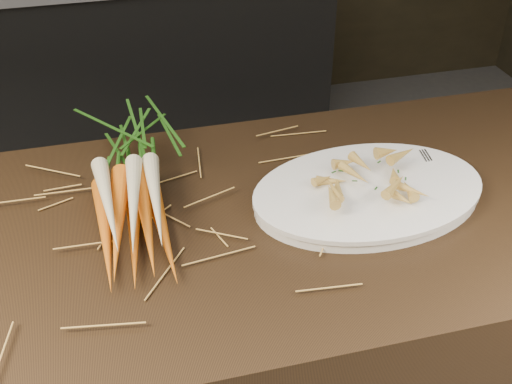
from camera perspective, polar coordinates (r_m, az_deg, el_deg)
back_counter at (r=3.05m, az=-11.67°, el=11.49°), size 1.82×0.62×0.84m
straw_bedding at (r=1.18m, az=-21.20°, el=-4.84°), size 1.40×0.60×0.02m
root_veg_bunch at (r=1.25m, az=-11.12°, el=2.09°), size 0.20×0.56×0.10m
serving_platter at (r=1.24m, az=9.93°, el=-0.23°), size 0.47×0.33×0.02m
roasted_veg_heap at (r=1.22m, az=10.10°, el=1.17°), size 0.23×0.17×0.05m
serving_fork at (r=1.30m, az=16.70°, el=1.07°), size 0.04×0.17×0.00m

